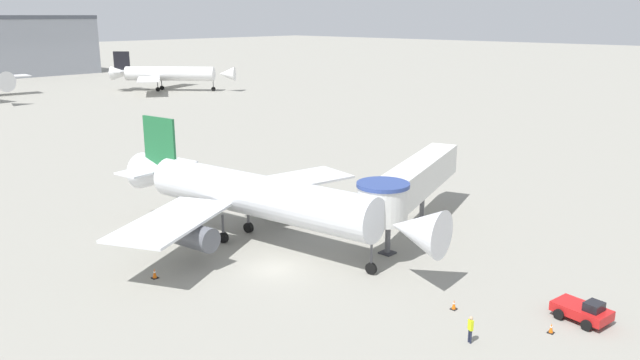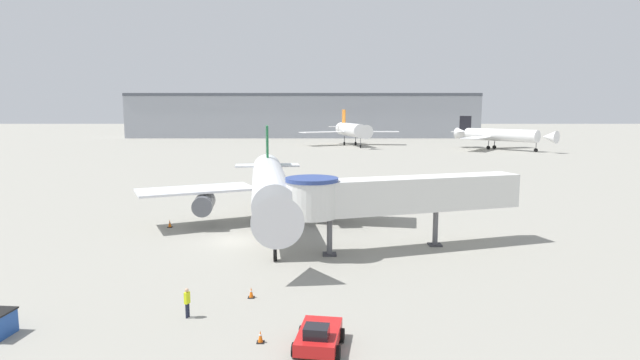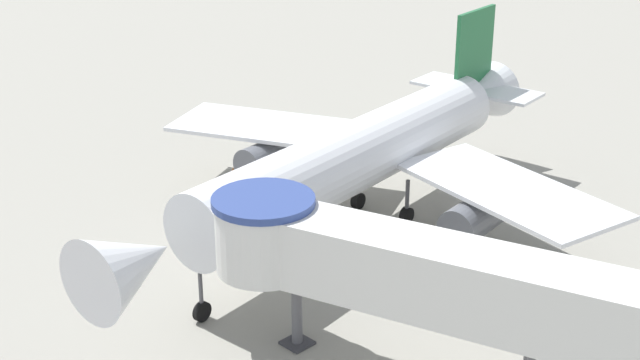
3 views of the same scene
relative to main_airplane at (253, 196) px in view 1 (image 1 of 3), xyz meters
The scene contains 9 objects.
ground_plane 7.28m from the main_airplane, 116.85° to the right, with size 800.00×800.00×0.00m, color gray.
main_airplane is the anchor object (origin of this frame).
jet_bridge 13.45m from the main_airplane, 37.76° to the right, with size 19.80×8.71×6.26m.
pushback_tug_red 26.36m from the main_airplane, 79.38° to the right, with size 2.60×3.61×1.50m.
traffic_cone_apron_front 25.28m from the main_airplane, 85.57° to the right, with size 0.38×0.38×0.63m.
traffic_cone_port_wing 10.59m from the main_airplane, behind, with size 0.46×0.46×0.76m.
traffic_cone_near_nose 19.34m from the main_airplane, 88.01° to the right, with size 0.40×0.40×0.67m.
ground_crew_marshaller 22.27m from the main_airplane, 96.40° to the right, with size 0.31×0.37×1.69m.
background_jet_black_tail 114.25m from the main_airplane, 59.84° to the left, with size 25.64×27.85×9.81m.
Camera 1 is at (-29.82, -32.57, 18.62)m, focal length 35.00 mm.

